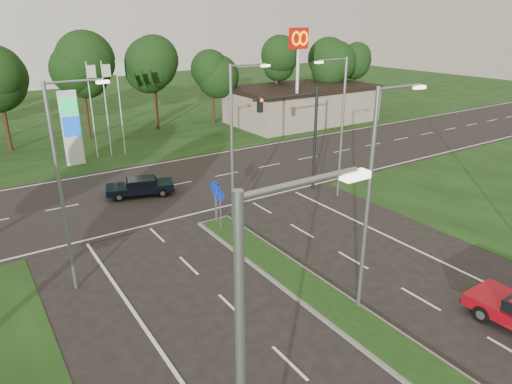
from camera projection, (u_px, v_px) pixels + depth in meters
verge_far at (67, 115)px, 56.55m from camera, size 160.00×50.00×0.02m
cross_road at (166, 187)px, 32.39m from camera, size 160.00×12.00×0.02m
median_kerb at (382, 341)px, 16.78m from camera, size 2.00×26.00×0.12m
commercial_building at (302, 104)px, 52.39m from camera, size 16.00×9.00×4.00m
streetlight_median_near at (372, 192)px, 17.07m from camera, size 2.53×0.22×9.00m
streetlight_median_far at (235, 138)px, 24.87m from camera, size 2.53×0.22×9.00m
streetlight_left_far at (64, 179)px, 18.51m from camera, size 2.53×0.22×9.00m
streetlight_right_far at (340, 121)px, 28.90m from camera, size 2.53×0.22×9.00m
traffic_signal at (300, 125)px, 29.77m from camera, size 5.10×0.42×7.00m
median_signs at (217, 197)px, 25.86m from camera, size 1.16×1.76×2.38m
gas_pylon at (74, 126)px, 36.35m from camera, size 5.80×1.26×8.00m
mcdonalds_sign at (298, 53)px, 45.06m from camera, size 2.20×0.47×10.40m
treeline_far at (94, 69)px, 42.44m from camera, size 6.00×6.00×9.90m
navy_sedan at (140, 186)px, 30.62m from camera, size 4.68×3.00×1.20m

